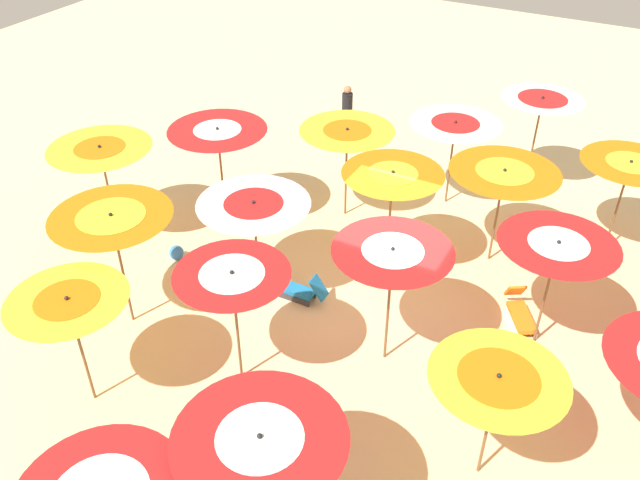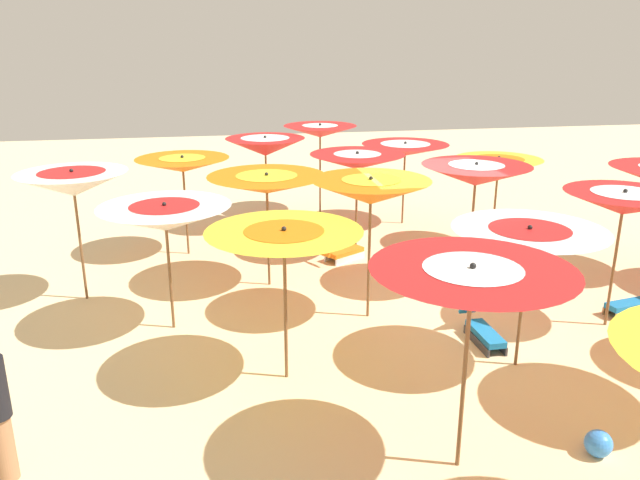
% 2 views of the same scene
% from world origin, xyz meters
% --- Properties ---
extents(ground, '(42.56, 42.56, 0.04)m').
position_xyz_m(ground, '(0.00, 0.00, -0.02)').
color(ground, beige).
extents(beach_umbrella_2, '(1.98, 1.98, 2.17)m').
position_xyz_m(beach_umbrella_2, '(-2.72, 2.64, 1.92)').
color(beach_umbrella_2, brown).
rests_on(beach_umbrella_2, ground).
extents(beach_umbrella_3, '(2.25, 2.25, 2.19)m').
position_xyz_m(beach_umbrella_3, '(-4.97, 1.12, 1.98)').
color(beach_umbrella_3, brown).
rests_on(beach_umbrella_3, ground).
extents(beach_umbrella_4, '(2.00, 2.00, 2.51)m').
position_xyz_m(beach_umbrella_4, '(-6.42, -0.85, 2.29)').
color(beach_umbrella_4, brown).
rests_on(beach_umbrella_4, ground).
extents(beach_umbrella_6, '(1.93, 1.93, 2.43)m').
position_xyz_m(beach_umbrella_6, '(1.65, 2.74, 2.19)').
color(beach_umbrella_6, brown).
rests_on(beach_umbrella_6, ground).
extents(beach_umbrella_7, '(2.07, 2.07, 2.53)m').
position_xyz_m(beach_umbrella_7, '(-0.43, 1.07, 2.28)').
color(beach_umbrella_7, brown).
rests_on(beach_umbrella_7, ground).
extents(beach_umbrella_8, '(2.10, 2.10, 2.38)m').
position_xyz_m(beach_umbrella_8, '(-2.78, -0.67, 2.15)').
color(beach_umbrella_8, brown).
rests_on(beach_umbrella_8, ground).
extents(beach_umbrella_9, '(2.00, 2.00, 2.41)m').
position_xyz_m(beach_umbrella_9, '(-5.18, -2.47, 2.13)').
color(beach_umbrella_9, brown).
rests_on(beach_umbrella_9, ground).
extents(beach_umbrella_11, '(2.22, 2.22, 2.23)m').
position_xyz_m(beach_umbrella_11, '(2.67, 0.56, 2.02)').
color(beach_umbrella_11, brown).
rests_on(beach_umbrella_11, ground).
extents(beach_umbrella_12, '(2.04, 2.04, 2.56)m').
position_xyz_m(beach_umbrella_12, '(0.57, -1.24, 2.29)').
color(beach_umbrella_12, brown).
rests_on(beach_umbrella_12, ground).
extents(beach_umbrella_13, '(2.29, 2.29, 2.30)m').
position_xyz_m(beach_umbrella_13, '(-1.25, -2.82, 2.07)').
color(beach_umbrella_13, brown).
rests_on(beach_umbrella_13, ground).
extents(beach_umbrella_14, '(2.06, 2.06, 2.29)m').
position_xyz_m(beach_umbrella_14, '(-3.47, -4.46, 2.07)').
color(beach_umbrella_14, brown).
rests_on(beach_umbrella_14, ground).
extents(beach_umbrella_16, '(2.21, 2.21, 2.53)m').
position_xyz_m(beach_umbrella_16, '(4.75, -1.22, 2.28)').
color(beach_umbrella_16, brown).
rests_on(beach_umbrella_16, ground).
extents(beach_umbrella_17, '(2.19, 2.19, 2.32)m').
position_xyz_m(beach_umbrella_17, '(2.41, -2.94, 2.08)').
color(beach_umbrella_17, brown).
rests_on(beach_umbrella_17, ground).
extents(beach_umbrella_18, '(2.17, 2.17, 2.23)m').
position_xyz_m(beach_umbrella_18, '(0.42, -4.65, 1.97)').
color(beach_umbrella_18, brown).
rests_on(beach_umbrella_18, ground).
extents(beach_umbrella_19, '(1.97, 1.97, 2.52)m').
position_xyz_m(beach_umbrella_19, '(-1.16, -6.33, 2.25)').
color(beach_umbrella_19, brown).
rests_on(beach_umbrella_19, ground).
extents(lounger_0, '(0.90, 1.14, 0.60)m').
position_xyz_m(lounger_0, '(-2.38, -1.08, 0.20)').
color(lounger_0, silver).
rests_on(lounger_0, ground).
extents(lounger_1, '(1.23, 0.35, 0.66)m').
position_xyz_m(lounger_1, '(1.85, 0.37, 0.21)').
color(lounger_1, '#333338').
rests_on(lounger_1, ground).
extents(lounger_2, '(0.53, 1.29, 0.61)m').
position_xyz_m(lounger_2, '(1.31, 3.53, 0.20)').
color(lounger_2, olive).
rests_on(lounger_2, ground).
extents(beach_ball, '(0.33, 0.33, 0.33)m').
position_xyz_m(beach_ball, '(4.89, 0.49, 0.16)').
color(beach_ball, '#337FE5').
rests_on(beach_ball, ground).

